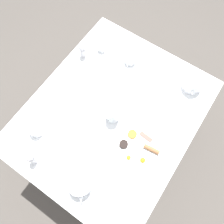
{
  "coord_description": "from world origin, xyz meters",
  "views": [
    {
      "loc": [
        -0.27,
        0.4,
        2.07
      ],
      "look_at": [
        0.0,
        0.0,
        0.8
      ],
      "focal_mm": 35.0,
      "sensor_mm": 36.0,
      "label": 1
    }
  ],
  "objects": [
    {
      "name": "teacup_with_saucer_right",
      "position": [
        0.31,
        0.36,
        0.81
      ],
      "size": [
        0.15,
        0.15,
        0.07
      ],
      "color": "white",
      "rests_on": "table"
    },
    {
      "name": "teapot_far",
      "position": [
        -0.1,
        0.45,
        0.83
      ],
      "size": [
        0.15,
        0.17,
        0.12
      ],
      "rotation": [
        0.0,
        0.0,
        2.28
      ],
      "color": "white",
      "rests_on": "table"
    },
    {
      "name": "table",
      "position": [
        0.0,
        0.0,
        0.71
      ],
      "size": [
        1.0,
        1.21,
        0.78
      ],
      "color": "silver",
      "rests_on": "ground_plane"
    },
    {
      "name": "knife_by_plate",
      "position": [
        0.31,
        0.15,
        0.78
      ],
      "size": [
        0.2,
        0.11,
        0.0
      ],
      "rotation": [
        0.0,
        0.0,
        1.1
      ],
      "color": "silver",
      "rests_on": "table"
    },
    {
      "name": "fork_by_plate",
      "position": [
        0.11,
        -0.21,
        0.78
      ],
      "size": [
        0.15,
        0.09,
        0.0
      ],
      "rotation": [
        0.0,
        0.0,
        2.08
      ],
      "color": "silver",
      "rests_on": "table"
    },
    {
      "name": "teacup_with_saucer_left",
      "position": [
        0.11,
        -0.38,
        0.81
      ],
      "size": [
        0.15,
        0.15,
        0.07
      ],
      "color": "white",
      "rests_on": "table"
    },
    {
      "name": "pepper_grinder",
      "position": [
        0.41,
        -0.25,
        0.84
      ],
      "size": [
        0.04,
        0.04,
        0.11
      ],
      "color": "#BCBCC1",
      "rests_on": "table"
    },
    {
      "name": "breakfast_plate",
      "position": [
        -0.25,
        0.1,
        0.79
      ],
      "size": [
        0.32,
        0.32,
        0.04
      ],
      "color": "white",
      "rests_on": "table"
    },
    {
      "name": "ground_plane",
      "position": [
        0.0,
        0.0,
        0.0
      ],
      "size": [
        8.0,
        8.0,
        0.0
      ],
      "primitive_type": "plane",
      "color": "#4C4742"
    },
    {
      "name": "creamer_jug",
      "position": [
        0.33,
        -0.36,
        0.81
      ],
      "size": [
        0.08,
        0.06,
        0.06
      ],
      "color": "white",
      "rests_on": "table"
    },
    {
      "name": "teapot_near",
      "position": [
        -0.33,
        -0.45,
        0.83
      ],
      "size": [
        0.13,
        0.2,
        0.12
      ],
      "rotation": [
        0.0,
        0.0,
        1.9
      ],
      "color": "white",
      "rests_on": "table"
    },
    {
      "name": "salt_grinder",
      "position": [
        0.21,
        0.5,
        0.84
      ],
      "size": [
        0.04,
        0.04,
        0.11
      ],
      "color": "#BCBCC1",
      "rests_on": "table"
    },
    {
      "name": "water_glass_tall",
      "position": [
        -0.02,
        0.02,
        0.84
      ],
      "size": [
        0.08,
        0.08,
        0.12
      ],
      "color": "white",
      "rests_on": "table"
    }
  ]
}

